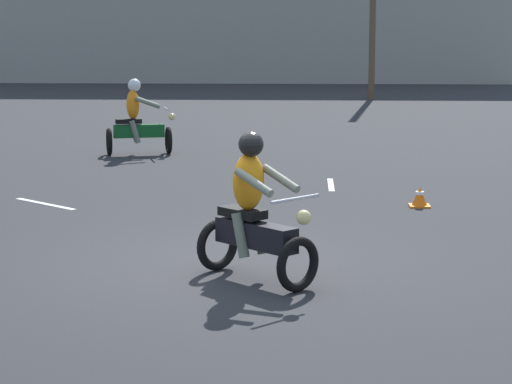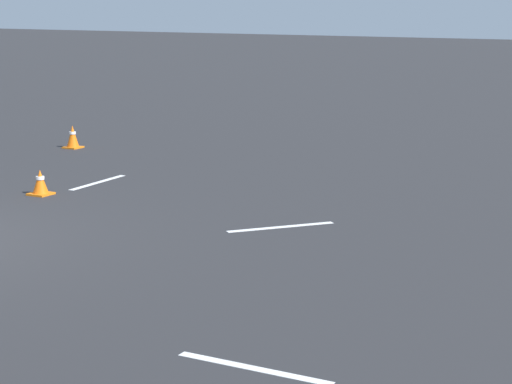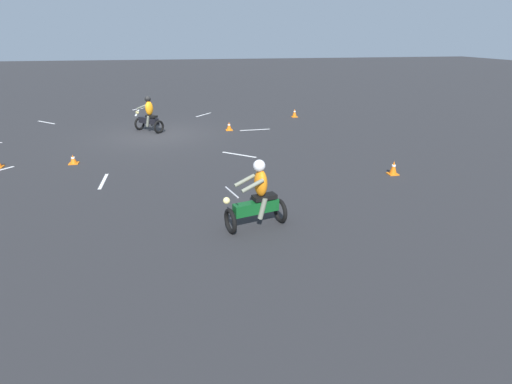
{
  "view_description": "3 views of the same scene",
  "coord_description": "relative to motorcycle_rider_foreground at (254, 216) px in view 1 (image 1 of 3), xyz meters",
  "views": [
    {
      "loc": [
        0.83,
        -11.49,
        2.81
      ],
      "look_at": [
        0.34,
        -0.73,
        1.0
      ],
      "focal_mm": 70.0,
      "sensor_mm": 36.0,
      "label": 1
    },
    {
      "loc": [
        8.12,
        9.81,
        3.01
      ],
      "look_at": [
        -1.19,
        4.68,
        0.9
      ],
      "focal_mm": 70.0,
      "sensor_mm": 36.0,
      "label": 2
    },
    {
      "loc": [
        -1.15,
        18.42,
        4.26
      ],
      "look_at": [
        -2.73,
        10.08,
        0.9
      ],
      "focal_mm": 28.0,
      "sensor_mm": 36.0,
      "label": 3
    }
  ],
  "objects": [
    {
      "name": "ground_plane",
      "position": [
        -0.31,
        0.7,
        -0.73
      ],
      "size": [
        120.0,
        120.0,
        0.0
      ],
      "primitive_type": "plane",
      "color": "#28282B"
    },
    {
      "name": "lane_stripe_n",
      "position": [
        1.05,
        6.76,
        -0.72
      ],
      "size": [
        0.11,
        1.42,
        0.01
      ],
      "primitive_type": "cube",
      "rotation": [
        0.0,
        0.0,
        3.14
      ],
      "color": "silver",
      "rests_on": "ground"
    },
    {
      "name": "lane_stripe_nw",
      "position": [
        -3.55,
        4.63,
        -0.72
      ],
      "size": [
        1.21,
        1.04,
        0.01
      ],
      "primitive_type": "cube",
      "rotation": [
        0.0,
        0.0,
        4.02
      ],
      "color": "silver",
      "rests_on": "ground"
    },
    {
      "name": "motorcycle_rider_background",
      "position": [
        -3.07,
        10.77,
        0.0
      ],
      "size": [
        1.56,
        0.98,
        1.66
      ],
      "rotation": [
        0.0,
        0.0,
        4.98
      ],
      "color": "black",
      "rests_on": "ground"
    },
    {
      "name": "motorcycle_rider_foreground",
      "position": [
        0.0,
        0.0,
        0.0
      ],
      "size": [
        1.42,
        1.41,
        1.66
      ],
      "rotation": [
        0.0,
        0.0,
        3.94
      ],
      "color": "black",
      "rests_on": "ground"
    },
    {
      "name": "traffic_cone_far_center",
      "position": [
        2.37,
        4.65,
        -0.57
      ],
      "size": [
        0.32,
        0.32,
        0.32
      ],
      "color": "orange",
      "rests_on": "ground"
    }
  ]
}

